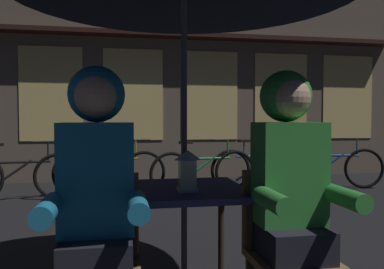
% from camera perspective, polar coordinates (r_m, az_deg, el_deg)
% --- Properties ---
extents(cafe_table, '(0.72, 0.72, 0.74)m').
position_cam_1_polar(cafe_table, '(2.34, -1.16, -10.25)').
color(cafe_table, navy).
rests_on(cafe_table, ground_plane).
extents(lantern, '(0.11, 0.11, 0.23)m').
position_cam_1_polar(lantern, '(2.19, -0.61, -5.19)').
color(lantern, white).
rests_on(lantern, cafe_table).
extents(chair_left, '(0.40, 0.40, 0.87)m').
position_cam_1_polar(chair_left, '(2.00, -13.67, -16.96)').
color(chair_left, olive).
rests_on(chair_left, ground_plane).
extents(chair_right, '(0.40, 0.40, 0.87)m').
position_cam_1_polar(chair_right, '(2.17, 13.61, -15.41)').
color(chair_right, olive).
rests_on(chair_right, ground_plane).
extents(person_left_hooded, '(0.45, 0.56, 1.40)m').
position_cam_1_polar(person_left_hooded, '(1.86, -13.88, -7.08)').
color(person_left_hooded, black).
rests_on(person_left_hooded, ground_plane).
extents(person_right_hooded, '(0.45, 0.56, 1.40)m').
position_cam_1_polar(person_right_hooded, '(2.04, 14.36, -6.25)').
color(person_right_hooded, black).
rests_on(person_right_hooded, ground_plane).
extents(shopfront_building, '(10.00, 0.93, 6.20)m').
position_cam_1_polar(shopfront_building, '(7.95, -3.24, 16.43)').
color(shopfront_building, '#6B5B4C').
rests_on(shopfront_building, ground_plane).
extents(bicycle_second, '(1.68, 0.22, 0.84)m').
position_cam_1_polar(bicycle_second, '(5.94, -24.15, -5.64)').
color(bicycle_second, black).
rests_on(bicycle_second, ground_plane).
extents(bicycle_third, '(1.68, 0.08, 0.84)m').
position_cam_1_polar(bicycle_third, '(5.99, -12.01, -5.43)').
color(bicycle_third, black).
rests_on(bicycle_third, ground_plane).
extents(bicycle_fourth, '(1.68, 0.22, 0.84)m').
position_cam_1_polar(bicycle_fourth, '(5.92, 1.71, -5.46)').
color(bicycle_fourth, black).
rests_on(bicycle_fourth, ground_plane).
extents(bicycle_fifth, '(1.68, 0.12, 0.84)m').
position_cam_1_polar(bicycle_fifth, '(6.41, 10.00, -4.91)').
color(bicycle_fifth, black).
rests_on(bicycle_fifth, ground_plane).
extents(bicycle_furthest, '(1.66, 0.38, 0.84)m').
position_cam_1_polar(bicycle_furthest, '(6.83, 20.00, -4.56)').
color(bicycle_furthest, black).
rests_on(bicycle_furthest, ground_plane).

